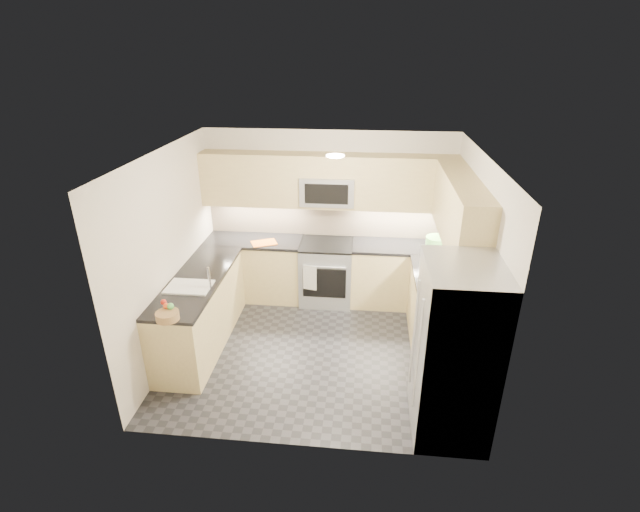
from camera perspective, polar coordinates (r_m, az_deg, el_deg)
The scene contains 36 objects.
floor at distance 6.08m, azimuth -0.35°, elevation -11.29°, with size 3.60×3.20×0.00m, color black.
ceiling at distance 5.05m, azimuth -0.42°, elevation 12.40°, with size 3.60×3.20×0.02m, color beige.
wall_back at distance 6.92m, azimuth 1.07°, elevation 5.02°, with size 3.60×0.02×2.50m, color beige.
wall_front at distance 4.07m, azimuth -2.87°, elevation -10.09°, with size 3.60×0.02×2.50m, color beige.
wall_left at distance 5.91m, azimuth -18.01°, elevation 0.23°, with size 0.02×3.20×2.50m, color beige.
wall_right at distance 5.57m, azimuth 18.38°, elevation -1.34°, with size 0.02×3.20×2.50m, color beige.
base_cab_back_left at distance 7.13m, azimuth -7.95°, elevation -1.60°, with size 1.42×0.60×0.90m, color #D5BF80.
base_cab_back_right at distance 6.96m, azimuth 9.78°, elevation -2.40°, with size 1.42×0.60×0.90m, color #D5BF80.
base_cab_right at distance 6.01m, azimuth 14.29°, elevation -7.49°, with size 0.60×1.70×0.90m, color #D5BF80.
base_cab_peninsula at distance 6.16m, azimuth -14.47°, elevation -6.69°, with size 0.60×2.00×0.90m, color #D5BF80.
countertop_back_left at distance 6.94m, azimuth -8.18°, elevation 1.89°, with size 1.42×0.63×0.04m, color black.
countertop_back_right at distance 6.77m, azimuth 10.06°, elevation 1.15°, with size 1.42×0.63×0.04m, color black.
countertop_right at distance 5.78m, azimuth 14.77°, elevation -3.53°, with size 0.63×1.70×0.04m, color black.
countertop_peninsula at distance 5.93m, azimuth -14.94°, elevation -2.80°, with size 0.63×2.00×0.04m, color black.
upper_cab_back at distance 6.59m, azimuth 0.98°, elevation 9.24°, with size 3.60×0.35×0.75m, color #D5BF80.
upper_cab_right at distance 5.57m, azimuth 16.86°, elevation 5.30°, with size 0.35×1.95×0.75m, color #D5BF80.
backsplash_back at distance 6.94m, azimuth 1.06°, elevation 4.58°, with size 3.60×0.01×0.51m, color tan.
backsplash_right at distance 5.99m, azimuth 17.46°, elevation 0.05°, with size 0.01×2.30×0.51m, color tan.
gas_range at distance 6.94m, azimuth 0.79°, elevation -2.07°, with size 0.76×0.65×0.91m, color #ABAFB4.
range_cooktop at distance 6.74m, azimuth 0.81°, elevation 1.42°, with size 0.76×0.65×0.03m, color black.
oven_door_glass at distance 6.65m, azimuth 0.53°, elevation -3.38°, with size 0.62×0.02×0.45m, color black.
oven_handle at distance 6.51m, azimuth 0.52°, elevation -1.36°, with size 0.02×0.02×0.60m, color #B2B5BA.
microwave at distance 6.60m, azimuth 0.95°, elevation 8.13°, with size 0.76×0.40×0.40m, color #9EA0A6.
microwave_door at distance 6.40m, azimuth 0.79°, elevation 7.62°, with size 0.60×0.01×0.28m, color black.
refrigerator at distance 4.69m, azimuth 16.26°, elevation -11.16°, with size 0.70×0.90×1.80m, color #ACAFB5.
fridge_handle_left at distance 4.46m, azimuth 11.93°, elevation -11.92°, with size 0.02×0.02×1.20m, color #B2B5BA.
fridge_handle_right at distance 4.75m, azimuth 11.55°, elevation -9.35°, with size 0.02×0.02×1.20m, color #B2B5BA.
sink_basin at distance 5.75m, azimuth -15.73°, elevation -4.28°, with size 0.52×0.38×0.16m, color white.
faucet at distance 5.57m, azimuth -13.47°, elevation -2.66°, with size 0.03×0.03×0.28m, color silver.
utensil_bowl at distance 6.70m, azimuth 14.19°, elevation 1.55°, with size 0.32×0.32×0.18m, color #65BC50.
cutting_board at distance 6.77m, azimuth -6.90°, elevation 1.61°, with size 0.35×0.25×0.01m, color orange.
fruit_basket at distance 5.13m, azimuth -18.26°, elevation -7.02°, with size 0.24×0.24×0.09m, color #9F794A.
fruit_apple at distance 5.25m, azimuth -18.71°, elevation -5.39°, with size 0.06×0.06×0.06m, color #A41E12.
fruit_pear at distance 5.15m, azimuth -17.93°, elevation -5.92°, with size 0.07×0.07×0.07m, color #54BB50.
dish_towel_check at distance 6.59m, azimuth -1.27°, elevation -2.69°, with size 0.20×0.02×0.38m, color white.
fruit_orange at distance 5.17m, azimuth -18.40°, elevation -5.86°, with size 0.06×0.06×0.06m, color #F6511B.
Camera 1 is at (0.54, -4.91, 3.56)m, focal length 26.00 mm.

